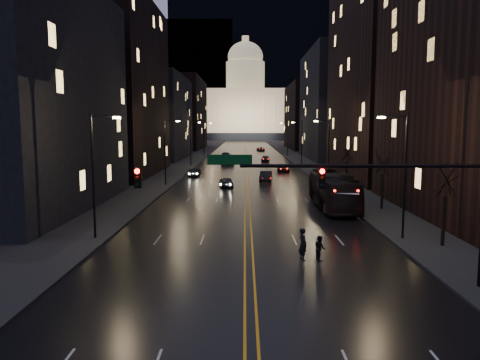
{
  "coord_description": "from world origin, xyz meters",
  "views": [
    {
      "loc": [
        -0.26,
        -22.73,
        8.18
      ],
      "look_at": [
        -0.61,
        11.33,
        4.17
      ],
      "focal_mm": 35.0,
      "sensor_mm": 36.0,
      "label": 1
    }
  ],
  "objects_px": {
    "bus": "(333,191)",
    "oncoming_car_a": "(226,182)",
    "receding_car_a": "(266,176)",
    "pedestrian_b": "(320,248)",
    "pedestrian_a": "(303,244)",
    "traffic_signal": "(371,188)",
    "oncoming_car_b": "(194,173)"
  },
  "relations": [
    {
      "from": "receding_car_a",
      "to": "pedestrian_a",
      "type": "relative_size",
      "value": 2.36
    },
    {
      "from": "oncoming_car_b",
      "to": "pedestrian_a",
      "type": "height_order",
      "value": "pedestrian_a"
    },
    {
      "from": "receding_car_a",
      "to": "pedestrian_a",
      "type": "xyz_separation_m",
      "value": [
        0.48,
        -39.71,
        0.22
      ]
    },
    {
      "from": "traffic_signal",
      "to": "pedestrian_b",
      "type": "height_order",
      "value": "traffic_signal"
    },
    {
      "from": "oncoming_car_b",
      "to": "pedestrian_b",
      "type": "height_order",
      "value": "pedestrian_b"
    },
    {
      "from": "traffic_signal",
      "to": "oncoming_car_b",
      "type": "xyz_separation_m",
      "value": [
        -14.19,
        51.25,
        -4.44
      ]
    },
    {
      "from": "traffic_signal",
      "to": "receding_car_a",
      "type": "bearing_deg",
      "value": 93.98
    },
    {
      "from": "traffic_signal",
      "to": "pedestrian_b",
      "type": "bearing_deg",
      "value": 107.76
    },
    {
      "from": "oncoming_car_b",
      "to": "pedestrian_a",
      "type": "xyz_separation_m",
      "value": [
        11.55,
        -46.24,
        0.32
      ]
    },
    {
      "from": "traffic_signal",
      "to": "pedestrian_a",
      "type": "distance_m",
      "value": 6.99
    },
    {
      "from": "oncoming_car_a",
      "to": "pedestrian_a",
      "type": "height_order",
      "value": "pedestrian_a"
    },
    {
      "from": "traffic_signal",
      "to": "pedestrian_b",
      "type": "relative_size",
      "value": 11.27
    },
    {
      "from": "traffic_signal",
      "to": "bus",
      "type": "relative_size",
      "value": 1.38
    },
    {
      "from": "receding_car_a",
      "to": "pedestrian_a",
      "type": "bearing_deg",
      "value": -83.01
    },
    {
      "from": "traffic_signal",
      "to": "pedestrian_a",
      "type": "relative_size",
      "value": 8.75
    },
    {
      "from": "receding_car_a",
      "to": "pedestrian_b",
      "type": "xyz_separation_m",
      "value": [
        1.51,
        -39.71,
        -0.0
      ]
    },
    {
      "from": "traffic_signal",
      "to": "pedestrian_a",
      "type": "bearing_deg",
      "value": 117.77
    },
    {
      "from": "bus",
      "to": "oncoming_car_a",
      "type": "height_order",
      "value": "bus"
    },
    {
      "from": "traffic_signal",
      "to": "oncoming_car_b",
      "type": "height_order",
      "value": "traffic_signal"
    },
    {
      "from": "traffic_signal",
      "to": "receding_car_a",
      "type": "xyz_separation_m",
      "value": [
        -3.11,
        44.72,
        -4.34
      ]
    },
    {
      "from": "bus",
      "to": "oncoming_car_b",
      "type": "height_order",
      "value": "bus"
    },
    {
      "from": "traffic_signal",
      "to": "oncoming_car_a",
      "type": "distance_m",
      "value": 39.39
    },
    {
      "from": "bus",
      "to": "pedestrian_b",
      "type": "distance_m",
      "value": 18.39
    },
    {
      "from": "bus",
      "to": "oncoming_car_b",
      "type": "relative_size",
      "value": 3.1
    },
    {
      "from": "traffic_signal",
      "to": "oncoming_car_b",
      "type": "distance_m",
      "value": 53.36
    },
    {
      "from": "pedestrian_a",
      "to": "oncoming_car_b",
      "type": "bearing_deg",
      "value": -7.36
    },
    {
      "from": "bus",
      "to": "oncoming_car_a",
      "type": "distance_m",
      "value": 18.94
    },
    {
      "from": "oncoming_car_a",
      "to": "receding_car_a",
      "type": "relative_size",
      "value": 0.93
    },
    {
      "from": "oncoming_car_b",
      "to": "pedestrian_b",
      "type": "bearing_deg",
      "value": 110.02
    },
    {
      "from": "oncoming_car_a",
      "to": "oncoming_car_b",
      "type": "distance_m",
      "value": 14.21
    },
    {
      "from": "oncoming_car_a",
      "to": "pedestrian_a",
      "type": "bearing_deg",
      "value": 93.37
    },
    {
      "from": "oncoming_car_a",
      "to": "oncoming_car_b",
      "type": "relative_size",
      "value": 1.07
    }
  ]
}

